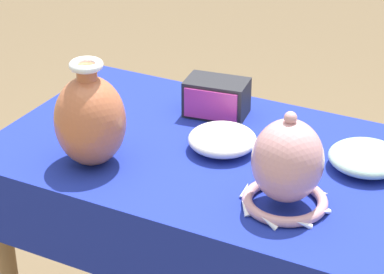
% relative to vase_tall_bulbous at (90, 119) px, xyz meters
% --- Properties ---
extents(display_table, '(1.08, 0.63, 0.80)m').
position_rel_vase_tall_bulbous_xyz_m(display_table, '(0.25, 0.16, -0.21)').
color(display_table, olive).
rests_on(display_table, ground_plane).
extents(vase_tall_bulbous, '(0.16, 0.16, 0.24)m').
position_rel_vase_tall_bulbous_xyz_m(vase_tall_bulbous, '(0.00, 0.00, 0.00)').
color(vase_tall_bulbous, '#BC6642').
rests_on(vase_tall_bulbous, display_table).
extents(vase_dome_bell, '(0.19, 0.19, 0.22)m').
position_rel_vase_tall_bulbous_xyz_m(vase_dome_bell, '(0.45, 0.03, -0.02)').
color(vase_dome_bell, '#D19399').
rests_on(vase_dome_bell, display_table).
extents(mosaic_tile_box, '(0.17, 0.12, 0.09)m').
position_rel_vase_tall_bulbous_xyz_m(mosaic_tile_box, '(0.14, 0.34, -0.06)').
color(mosaic_tile_box, '#232328').
rests_on(mosaic_tile_box, display_table).
extents(bowl_shallow_celadon, '(0.17, 0.17, 0.05)m').
position_rel_vase_tall_bulbous_xyz_m(bowl_shallow_celadon, '(0.55, 0.25, -0.08)').
color(bowl_shallow_celadon, '#A8CCB7').
rests_on(bowl_shallow_celadon, display_table).
extents(bowl_shallow_ivory, '(0.16, 0.16, 0.05)m').
position_rel_vase_tall_bulbous_xyz_m(bowl_shallow_ivory, '(0.23, 0.18, -0.08)').
color(bowl_shallow_ivory, white).
rests_on(bowl_shallow_ivory, display_table).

